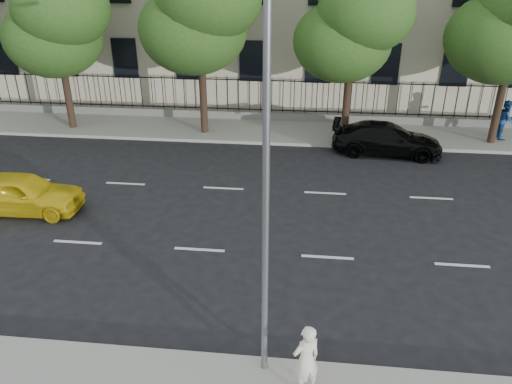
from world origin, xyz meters
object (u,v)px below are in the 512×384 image
Objects in this scene: street_light at (269,148)px; woman_near at (306,360)px; yellow_taxi at (22,193)px; black_sedan at (387,139)px.

street_light reaches higher than woman_near.
street_light is 4.74× the size of woman_near.
yellow_taxi is 15.37m from black_sedan.
woman_near is (-3.41, -14.36, 0.28)m from black_sedan.
street_light is at bearing -125.22° from yellow_taxi.
black_sedan is at bearing 71.98° from street_light.
yellow_taxi reaches higher than black_sedan.
yellow_taxi is 12.48m from woman_near.
street_light is at bearing -81.65° from woman_near.
street_light is 1.63× the size of black_sedan.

